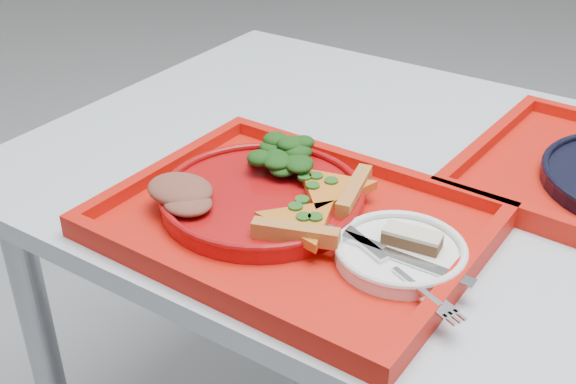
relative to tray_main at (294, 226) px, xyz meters
The scene contains 11 objects.
table 0.37m from the tray_main, 35.22° to the left, with size 1.60×0.80×0.75m.
tray_main is the anchor object (origin of this frame).
dinner_plate 0.06m from the tray_main, 169.70° to the left, with size 0.26×0.26×0.02m, color #990A0C.
side_plate 0.15m from the tray_main, ahead, with size 0.15×0.15×0.01m, color white.
pizza_slice_a 0.05m from the tray_main, 44.07° to the right, with size 0.12×0.10×0.02m, color gold, non-canonical shape.
pizza_slice_b 0.07m from the tray_main, 72.48° to the left, with size 0.12×0.11×0.02m, color gold, non-canonical shape.
salad_heap 0.12m from the tray_main, 129.51° to the left, with size 0.09×0.08×0.05m, color black.
meat_portion 0.15m from the tray_main, 156.48° to the right, with size 0.09×0.07×0.03m, color brown.
dessert_bar 0.15m from the tray_main, ahead, with size 0.07×0.03×0.02m.
knife 0.15m from the tray_main, ahead, with size 0.18×0.02×0.01m, color silver.
fork 0.16m from the tray_main, 13.99° to the right, with size 0.18×0.02×0.01m, color silver.
Camera 1 is at (0.11, -0.84, 1.25)m, focal length 45.00 mm.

